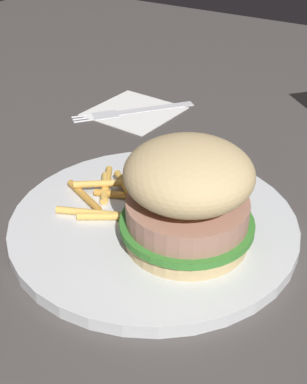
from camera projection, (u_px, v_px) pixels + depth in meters
ground_plane at (128, 238)px, 0.49m from camera, size 1.60×1.60×0.00m
plate at (154, 224)px, 0.49m from camera, size 0.27×0.27×0.01m
sandwich at (188, 195)px, 0.44m from camera, size 0.12×0.12×0.09m
fries_pile at (111, 195)px, 0.52m from camera, size 0.09×0.11×0.01m
napkin at (134, 111)px, 0.73m from camera, size 0.12×0.12×0.00m
fork at (133, 110)px, 0.72m from camera, size 0.14×0.12×0.00m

